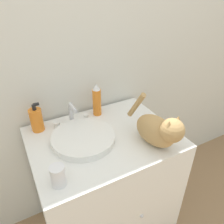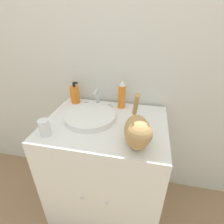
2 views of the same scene
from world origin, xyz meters
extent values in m
cube|color=silver|center=(0.00, 0.64, 1.25)|extent=(6.00, 0.05, 2.50)
cube|color=white|center=(0.00, 0.30, 0.41)|extent=(0.78, 0.59, 0.82)
sphere|color=silver|center=(0.08, 0.00, 0.45)|extent=(0.02, 0.02, 0.02)
cylinder|color=white|center=(-0.11, 0.32, 0.84)|extent=(0.34, 0.34, 0.04)
cylinder|color=silver|center=(-0.11, 0.50, 0.89)|extent=(0.02, 0.02, 0.13)
cylinder|color=silver|center=(-0.11, 0.45, 0.95)|extent=(0.02, 0.09, 0.02)
cylinder|color=white|center=(-0.20, 0.50, 0.84)|extent=(0.03, 0.03, 0.03)
cylinder|color=white|center=(-0.02, 0.50, 0.84)|extent=(0.03, 0.03, 0.03)
ellipsoid|color=tan|center=(0.21, 0.13, 0.90)|extent=(0.17, 0.25, 0.15)
sphere|color=tan|center=(0.23, 0.03, 0.95)|extent=(0.14, 0.14, 0.12)
cone|color=tan|center=(0.20, 0.03, 1.00)|extent=(0.04, 0.04, 0.04)
cone|color=tan|center=(0.26, 0.04, 1.00)|extent=(0.04, 0.04, 0.04)
cylinder|color=tan|center=(0.19, 0.27, 0.98)|extent=(0.05, 0.12, 0.18)
cylinder|color=orange|center=(-0.30, 0.53, 0.89)|extent=(0.07, 0.07, 0.13)
cylinder|color=black|center=(-0.30, 0.53, 0.97)|extent=(0.02, 0.02, 0.03)
cylinder|color=black|center=(-0.28, 0.53, 0.98)|extent=(0.03, 0.02, 0.02)
cylinder|color=orange|center=(0.07, 0.52, 0.90)|extent=(0.05, 0.05, 0.17)
cone|color=white|center=(0.07, 0.52, 1.01)|extent=(0.05, 0.05, 0.04)
cylinder|color=white|center=(-0.30, 0.10, 0.87)|extent=(0.06, 0.06, 0.10)
camera|label=1|loc=(-0.40, -0.55, 1.56)|focal=35.00mm
camera|label=2|loc=(0.24, -0.62, 1.43)|focal=28.00mm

